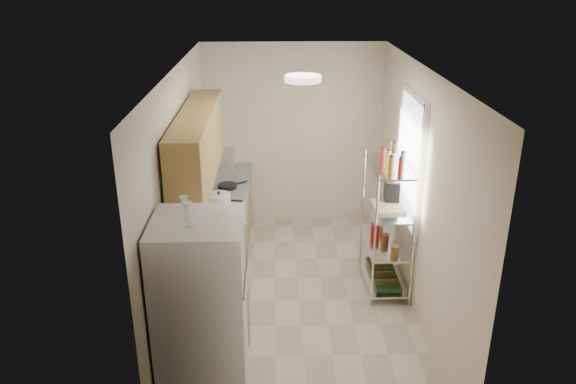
% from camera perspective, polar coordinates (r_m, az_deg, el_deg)
% --- Properties ---
extents(room, '(2.52, 4.42, 2.62)m').
position_cam_1_polar(room, '(5.89, 1.25, -0.23)').
color(room, beige).
rests_on(room, ground).
extents(counter_run, '(0.63, 3.51, 0.90)m').
position_cam_1_polar(counter_run, '(6.67, -6.93, -5.64)').
color(counter_run, tan).
rests_on(counter_run, ground).
extents(upper_cabinets, '(0.33, 2.20, 0.72)m').
position_cam_1_polar(upper_cabinets, '(5.86, -9.14, 4.66)').
color(upper_cabinets, tan).
rests_on(upper_cabinets, room).
extents(range_hood, '(0.50, 0.60, 0.12)m').
position_cam_1_polar(range_hood, '(6.74, -7.64, 3.28)').
color(range_hood, '#B7BABC').
rests_on(range_hood, room).
extents(window, '(0.06, 1.00, 1.46)m').
position_cam_1_polar(window, '(6.31, 12.32, 3.19)').
color(window, white).
rests_on(window, room).
extents(bakers_rack, '(0.45, 0.90, 1.73)m').
position_cam_1_polar(bakers_rack, '(6.36, 10.19, -0.73)').
color(bakers_rack, silver).
rests_on(bakers_rack, ground).
extents(ceiling_dome, '(0.34, 0.34, 0.05)m').
position_cam_1_polar(ceiling_dome, '(5.25, 1.53, 11.47)').
color(ceiling_dome, white).
rests_on(ceiling_dome, room).
extents(refrigerator, '(0.71, 0.71, 1.72)m').
position_cam_1_polar(refrigerator, '(4.75, -8.66, -12.41)').
color(refrigerator, silver).
rests_on(refrigerator, ground).
extents(wine_glass_a, '(0.07, 0.07, 0.20)m').
position_cam_1_polar(wine_glass_a, '(4.20, -10.14, -2.26)').
color(wine_glass_a, silver).
rests_on(wine_glass_a, refrigerator).
extents(wine_glass_b, '(0.07, 0.07, 0.19)m').
position_cam_1_polar(wine_glass_b, '(4.33, -10.48, -1.61)').
color(wine_glass_b, silver).
rests_on(wine_glass_b, refrigerator).
extents(rice_cooker, '(0.27, 0.27, 0.22)m').
position_cam_1_polar(rice_cooker, '(6.46, -7.01, -1.12)').
color(rice_cooker, silver).
rests_on(rice_cooker, counter_run).
extents(frying_pan_large, '(0.27, 0.27, 0.04)m').
position_cam_1_polar(frying_pan_large, '(6.78, -6.89, -0.82)').
color(frying_pan_large, black).
rests_on(frying_pan_large, counter_run).
extents(frying_pan_small, '(0.34, 0.34, 0.05)m').
position_cam_1_polar(frying_pan_small, '(7.19, -6.17, 0.60)').
color(frying_pan_small, black).
rests_on(frying_pan_small, counter_run).
extents(cutting_board, '(0.34, 0.43, 0.03)m').
position_cam_1_polar(cutting_board, '(6.39, 10.13, -1.43)').
color(cutting_board, tan).
rests_on(cutting_board, bakers_rack).
extents(espresso_machine, '(0.18, 0.25, 0.28)m').
position_cam_1_polar(espresso_machine, '(6.52, 10.51, 0.18)').
color(espresso_machine, black).
rests_on(espresso_machine, bakers_rack).
extents(storage_bag, '(0.11, 0.14, 0.15)m').
position_cam_1_polar(storage_bag, '(6.71, 8.84, -3.86)').
color(storage_bag, maroon).
rests_on(storage_bag, bakers_rack).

